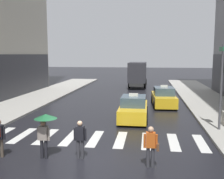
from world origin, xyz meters
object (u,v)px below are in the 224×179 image
Objects in this scene: traffic_light_pole at (224,75)px; taxi_lead at (134,109)px; pedestrian_plain_coat at (80,137)px; taxi_second at (164,97)px; pedestrian_with_handbag at (151,144)px; box_truck at (138,73)px; pedestrian_with_umbrella at (45,124)px.

traffic_light_pole reaches higher than taxi_lead.
traffic_light_pole is at bearing 35.34° from pedestrian_plain_coat.
taxi_second is 13.14m from pedestrian_plain_coat.
pedestrian_with_handbag and pedestrian_plain_coat have the same top height.
box_truck reaches higher than pedestrian_with_umbrella.
pedestrian_with_umbrella is at bearing -114.02° from taxi_lead.
taxi_second is 2.80× the size of pedestrian_with_handbag.
traffic_light_pole is 2.91× the size of pedestrian_with_handbag.
box_truck is 26.08m from pedestrian_with_handbag.
taxi_lead is 18.32m from box_truck.
taxi_lead is (-5.12, 2.31, -2.53)m from traffic_light_pole.
traffic_light_pole reaches higher than pedestrian_with_handbag.
traffic_light_pole is 8.85m from pedestrian_plain_coat.
pedestrian_plain_coat is (-2.95, 0.49, 0.01)m from pedestrian_with_handbag.
box_truck reaches higher than pedestrian_with_handbag.
taxi_lead is at bearing 75.72° from pedestrian_plain_coat.
pedestrian_with_handbag is (-1.18, -12.97, 0.21)m from taxi_second.
traffic_light_pole reaches higher than box_truck.
box_truck is at bearing 93.46° from pedestrian_with_handbag.
pedestrian_with_handbag is at bearing -86.54° from box_truck.
box_truck is (-2.76, 13.05, 1.13)m from taxi_second.
box_truck is at bearing 91.46° from taxi_lead.
pedestrian_plain_coat is at bearing -104.28° from taxi_lead.
pedestrian_with_handbag is at bearing -9.51° from pedestrian_plain_coat.
pedestrian_with_umbrella is at bearing -96.31° from box_truck.
pedestrian_plain_coat is at bearing -93.09° from box_truck.
pedestrian_with_handbag is at bearing -81.84° from taxi_lead.
pedestrian_plain_coat is (-4.14, -12.47, 0.21)m from taxi_second.
traffic_light_pole is at bearing -24.24° from taxi_lead.
traffic_light_pole is at bearing 53.56° from pedestrian_with_handbag.
box_truck is at bearing 86.91° from pedestrian_plain_coat.
taxi_second reaches higher than pedestrian_plain_coat.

